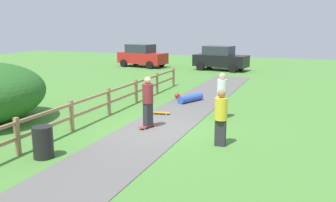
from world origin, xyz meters
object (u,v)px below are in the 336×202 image
trash_bin (43,142)px  skater_fallen (189,98)px  parked_car_red (142,56)px  parked_car_black (220,58)px  skateboard_loose (160,113)px  bystander_yellow (221,115)px  skater_riding (148,100)px  bystander_white (222,93)px

trash_bin → skater_fallen: bearing=80.0°
skater_fallen → parked_car_red: (-8.22, 12.54, 0.76)m
parked_car_black → parked_car_red: 6.80m
skateboard_loose → bystander_yellow: bystander_yellow is taller
skater_fallen → parked_car_black: size_ratio=0.34×
parked_car_black → skater_fallen: bearing=-83.6°
trash_bin → skater_fallen: 8.75m
bystander_yellow → parked_car_red: 21.45m
parked_car_red → trash_bin: bearing=-72.4°
parked_car_black → parked_car_red: same height
skater_fallen → parked_car_black: 12.64m
skater_riding → bystander_yellow: skater_riding is taller
skater_riding → skater_fallen: skater_riding is taller
parked_car_red → skater_riding: bearing=-64.7°
trash_bin → skater_riding: 4.09m
bystander_white → parked_car_black: size_ratio=0.41×
skateboard_loose → parked_car_red: parked_car_red is taller
skater_fallen → parked_car_red: size_ratio=0.34×
skater_riding → parked_car_red: size_ratio=0.41×
skater_riding → bystander_white: bearing=47.3°
bystander_yellow → parked_car_black: 18.87m
trash_bin → skateboard_loose: 5.90m
skateboard_loose → skater_fallen: bearing=82.8°
skater_riding → bystander_white: (2.12, 2.30, -0.04)m
bystander_white → skateboard_loose: bearing=-173.7°
skater_fallen → parked_car_red: 15.01m
bystander_yellow → parked_car_red: (-11.05, 18.39, 0.00)m
skater_riding → skateboard_loose: bearing=100.0°
skater_riding → bystander_yellow: (2.83, -0.99, -0.09)m
bystander_yellow → parked_car_black: size_ratio=0.39×
trash_bin → bystander_white: bystander_white is taller
parked_car_black → bystander_white: bearing=-76.8°
parked_car_black → skateboard_loose: bearing=-86.1°
skater_riding → skateboard_loose: 2.26m
skater_riding → parked_car_red: 19.24m
skater_riding → parked_car_black: (-1.41, 17.40, -0.08)m
trash_bin → bystander_yellow: bystander_yellow is taller
parked_car_black → bystander_yellow: bearing=-77.0°
bystander_white → parked_car_black: 15.51m
trash_bin → parked_car_red: bearing=107.6°
trash_bin → parked_car_black: 21.16m
skater_fallen → bystander_white: bystander_white is taller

